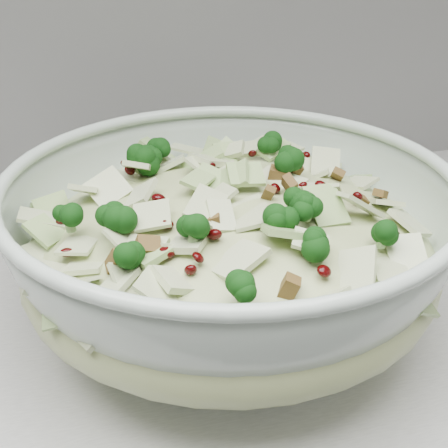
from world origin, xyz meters
TOP-DOWN VIEW (x-y plane):
  - mixing_bowl at (0.05, 1.60)m, footprint 0.41×0.41m
  - salad at (0.05, 1.60)m, footprint 0.38×0.38m

SIDE VIEW (x-z plane):
  - mixing_bowl at x=0.05m, z-range 0.90..1.06m
  - salad at x=0.05m, z-range 0.93..1.09m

